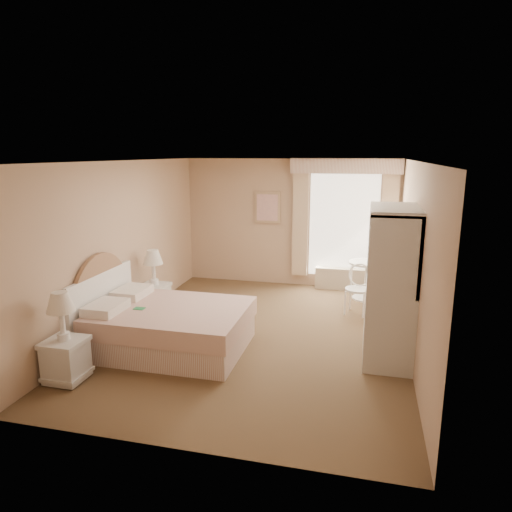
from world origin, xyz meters
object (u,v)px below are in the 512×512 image
(bed, at_px, (164,325))
(cafe_chair, at_px, (358,285))
(armoire, at_px, (390,296))
(nightstand_far, at_px, (155,291))
(round_table, at_px, (367,274))
(nightstand_near, at_px, (65,349))

(bed, bearing_deg, cafe_chair, 39.15)
(bed, relative_size, armoire, 1.05)
(bed, height_order, nightstand_far, bed)
(nightstand_far, height_order, armoire, armoire)
(armoire, bearing_deg, cafe_chair, 104.55)
(cafe_chair, bearing_deg, nightstand_far, -151.02)
(nightstand_far, distance_m, armoire, 3.75)
(round_table, distance_m, cafe_chair, 0.80)
(bed, relative_size, nightstand_far, 1.93)
(bed, height_order, nightstand_near, bed)
(armoire, bearing_deg, round_table, 96.78)
(round_table, height_order, armoire, armoire)
(nightstand_near, xyz_separation_m, nightstand_far, (-0.00, 2.32, 0.00))
(nightstand_far, bearing_deg, round_table, 26.35)
(nightstand_far, xyz_separation_m, armoire, (3.65, -0.72, 0.41))
(nightstand_far, bearing_deg, armoire, -11.22)
(nightstand_far, relative_size, round_table, 1.54)
(nightstand_near, xyz_separation_m, cafe_chair, (3.24, 3.19, 0.08))
(bed, xyz_separation_m, nightstand_near, (-0.71, -1.14, 0.07))
(nightstand_near, relative_size, armoire, 0.54)
(bed, distance_m, cafe_chair, 3.26)
(bed, bearing_deg, round_table, 47.00)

